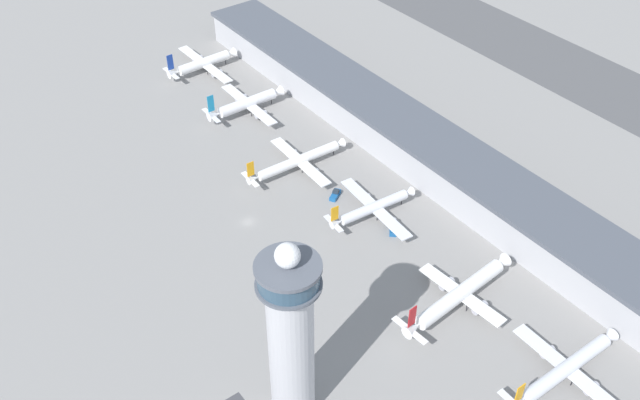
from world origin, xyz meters
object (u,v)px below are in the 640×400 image
Objects in this scene: airplane_gate_echo at (460,294)px; control_tower at (291,336)px; airplane_gate_alpha at (203,63)px; airplane_gate_bravo at (247,104)px; airplane_gate_delta at (373,208)px; service_truck_fuel at (335,195)px; service_truck_catering at (393,228)px; airplane_gate_foxtrot at (566,369)px; airplane_gate_charlie at (298,161)px.

control_tower is at bearing -90.70° from airplane_gate_echo.
airplane_gate_alpha is at bearing 177.07° from airplane_gate_echo.
airplane_gate_alpha is 41.05m from airplane_gate_bravo.
airplane_gate_bravo is 82.00m from airplane_gate_delta.
airplane_gate_alpha reaches higher than service_truck_fuel.
airplane_gate_alpha is at bearing 176.39° from service_truck_fuel.
airplane_gate_delta is at bearing -175.09° from service_truck_catering.
control_tower reaches higher than airplane_gate_bravo.
service_truck_fuel is (-16.47, -3.78, -3.15)m from airplane_gate_delta.
airplane_gate_delta is at bearing 124.93° from control_tower.
airplane_gate_echo is 6.92× the size of service_truck_fuel.
airplane_gate_bravo is 0.82× the size of airplane_gate_echo.
airplane_gate_echo is (128.68, -6.17, 0.37)m from airplane_gate_bravo.
airplane_gate_bravo is at bearing 152.64° from control_tower.
airplane_gate_bravo is 5.86× the size of service_truck_catering.
airplane_gate_foxtrot is at bearing 1.13° from service_truck_fuel.
service_truck_catering is (-73.30, 2.64, -3.09)m from airplane_gate_foxtrot.
control_tower is at bearing -35.97° from airplane_gate_charlie.
airplane_gate_alpha is at bearing 178.63° from airplane_gate_delta.
airplane_gate_echo is 36.37m from airplane_gate_foxtrot.
service_truck_catering is at bearing 4.91° from airplane_gate_delta.
airplane_gate_bravo reaches higher than airplane_gate_alpha.
service_truck_catering is at bearing 118.66° from control_tower.
airplane_gate_charlie is (-83.41, 60.54, -24.61)m from control_tower.
airplane_gate_bravo is at bearing -179.75° from service_truck_catering.
service_truck_fuel is at bearing -3.66° from airplane_gate_bravo.
airplane_gate_echo is at bearing -10.02° from service_truck_catering.
airplane_gate_delta is at bearing 7.98° from airplane_gate_charlie.
control_tower is 1.41× the size of airplane_gate_foxtrot.
control_tower reaches higher than airplane_gate_echo.
airplane_gate_charlie is 37.83m from airplane_gate_delta.
control_tower is 80.73m from service_truck_catering.
control_tower reaches higher than airplane_gate_charlie.
airplane_gate_charlie is (44.54, -5.67, -0.55)m from airplane_gate_bravo.
airplane_gate_delta reaches higher than service_truck_fuel.
airplane_gate_alpha reaches higher than service_truck_catering.
service_truck_catering is (-36.41, 66.61, -27.47)m from control_tower.
airplane_gate_delta is 5.79× the size of service_truck_catering.
airplane_gate_delta is 82.85m from airplane_gate_foxtrot.
airplane_gate_bravo is 0.88× the size of airplane_gate_charlie.
airplane_gate_bravo is 0.90× the size of airplane_gate_foxtrot.
airplane_gate_echo is 37.91m from service_truck_catering.
airplane_gate_charlie reaches higher than service_truck_catering.
service_truck_catering is (9.53, 0.82, -2.92)m from airplane_gate_delta.
airplane_gate_foxtrot is at bearing -2.06° from service_truck_catering.
airplane_gate_alpha is 85.90m from airplane_gate_charlie.
airplane_gate_alpha is 1.10× the size of airplane_gate_bravo.
airplane_gate_foxtrot reaches higher than airplane_gate_delta.
airplane_gate_echo reaches higher than service_truck_fuel.
airplane_gate_delta is at bearing 172.98° from airplane_gate_echo.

